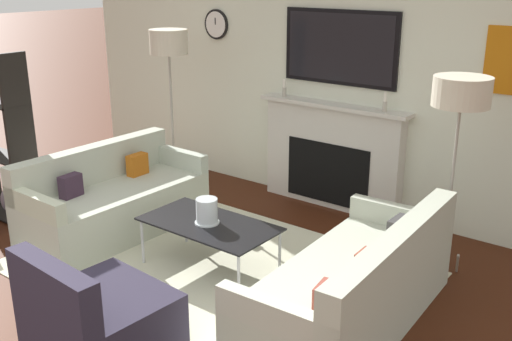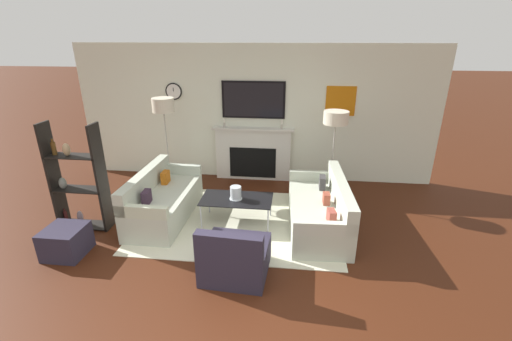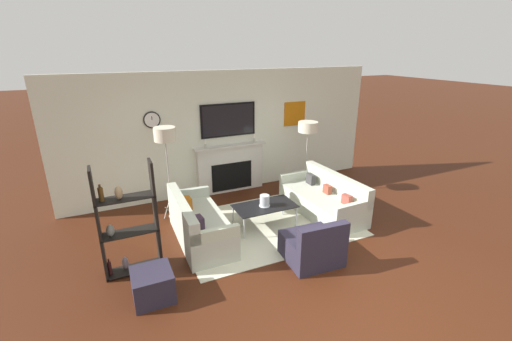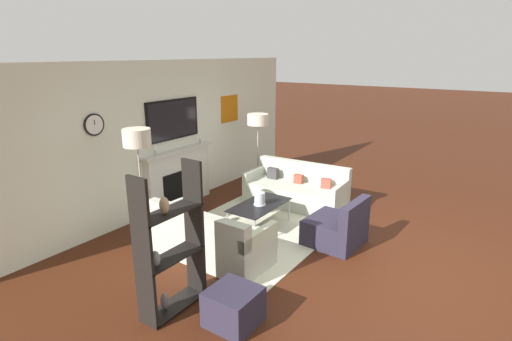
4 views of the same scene
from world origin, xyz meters
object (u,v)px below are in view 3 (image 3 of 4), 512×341
(couch_left, at_px, (199,225))
(ottoman, at_px, (153,285))
(armchair, at_px, (313,247))
(coffee_table, at_px, (265,207))
(floor_lamp_left, at_px, (165,136))
(shelf_unit, at_px, (127,224))
(floor_lamp_right, at_px, (308,128))
(couch_right, at_px, (324,200))
(hurricane_candle, at_px, (265,201))

(couch_left, xyz_separation_m, ottoman, (-0.95, -1.15, -0.09))
(armchair, relative_size, coffee_table, 0.75)
(floor_lamp_left, bearing_deg, couch_left, -76.74)
(armchair, bearing_deg, ottoman, 175.99)
(couch_left, relative_size, shelf_unit, 1.04)
(coffee_table, bearing_deg, armchair, -81.54)
(shelf_unit, bearing_deg, armchair, -19.24)
(ottoman, bearing_deg, floor_lamp_right, 30.51)
(coffee_table, height_order, ottoman, coffee_table)
(couch_right, bearing_deg, floor_lamp_right, 77.16)
(shelf_unit, relative_size, ottoman, 3.27)
(couch_right, xyz_separation_m, floor_lamp_left, (-2.81, 1.06, 1.37))
(coffee_table, distance_m, hurricane_candle, 0.12)
(shelf_unit, bearing_deg, ottoman, -75.44)
(couch_left, distance_m, ottoman, 1.49)
(armchair, xyz_separation_m, floor_lamp_left, (-1.68, 2.37, 1.39))
(floor_lamp_left, bearing_deg, couch_right, -20.62)
(hurricane_candle, distance_m, floor_lamp_right, 2.15)
(couch_left, xyz_separation_m, armchair, (1.43, -1.32, -0.04))
(couch_left, height_order, shelf_unit, shelf_unit)
(couch_left, bearing_deg, armchair, -42.59)
(floor_lamp_right, relative_size, ottoman, 3.20)
(floor_lamp_right, bearing_deg, floor_lamp_left, 180.00)
(hurricane_candle, distance_m, shelf_unit, 2.41)
(floor_lamp_right, xyz_separation_m, ottoman, (-3.75, -2.21, -1.29))
(floor_lamp_right, height_order, ottoman, floor_lamp_right)
(couch_right, relative_size, shelf_unit, 1.15)
(couch_right, bearing_deg, couch_left, -179.94)
(couch_left, xyz_separation_m, hurricane_candle, (1.23, -0.03, 0.22))
(armchair, bearing_deg, shelf_unit, 160.76)
(armchair, xyz_separation_m, ottoman, (-2.38, 0.17, -0.05))
(armchair, height_order, floor_lamp_right, floor_lamp_right)
(armchair, height_order, coffee_table, armchair)
(armchair, xyz_separation_m, coffee_table, (-0.19, 1.29, 0.15))
(hurricane_candle, bearing_deg, shelf_unit, -170.76)
(couch_right, relative_size, floor_lamp_right, 1.18)
(hurricane_candle, height_order, ottoman, hurricane_candle)
(couch_left, xyz_separation_m, couch_right, (2.56, 0.00, -0.02))
(floor_lamp_right, relative_size, shelf_unit, 0.98)
(floor_lamp_right, bearing_deg, armchair, -119.98)
(armchair, relative_size, floor_lamp_left, 0.47)
(armchair, distance_m, shelf_unit, 2.77)
(coffee_table, bearing_deg, shelf_unit, -170.59)
(couch_right, xyz_separation_m, ottoman, (-3.51, -1.15, -0.07))
(couch_left, relative_size, couch_right, 0.91)
(coffee_table, distance_m, floor_lamp_right, 2.20)
(shelf_unit, height_order, ottoman, shelf_unit)
(coffee_table, bearing_deg, floor_lamp_right, 34.80)
(floor_lamp_left, distance_m, ottoman, 2.73)
(coffee_table, xyz_separation_m, ottoman, (-2.19, -1.12, -0.20))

